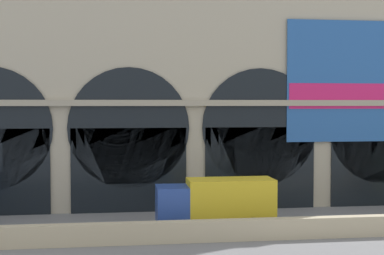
# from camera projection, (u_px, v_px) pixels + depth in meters

# --- Properties ---
(ground_plane) EXTENTS (200.00, 200.00, 0.00)m
(ground_plane) POSITION_uv_depth(u_px,v_px,m) (206.00, 225.00, 35.89)
(ground_plane) COLOR slate
(quay_parapet_wall) EXTENTS (90.00, 0.70, 1.22)m
(quay_parapet_wall) POSITION_uv_depth(u_px,v_px,m) (218.00, 231.00, 31.63)
(quay_parapet_wall) COLOR #BCAD8C
(quay_parapet_wall) RESTS_ON ground
(station_building) EXTENTS (50.84, 5.29, 20.81)m
(station_building) POSITION_uv_depth(u_px,v_px,m) (192.00, 76.00, 42.82)
(station_building) COLOR #B2A891
(station_building) RESTS_ON ground
(box_truck_center) EXTENTS (7.50, 2.91, 3.12)m
(box_truck_center) POSITION_uv_depth(u_px,v_px,m) (217.00, 201.00, 35.00)
(box_truck_center) COLOR #28479E
(box_truck_center) RESTS_ON ground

